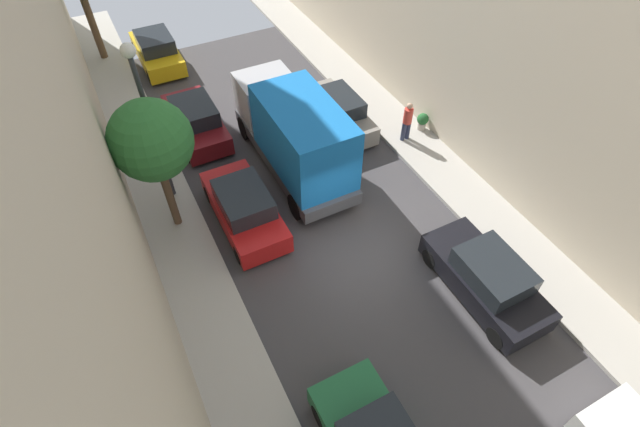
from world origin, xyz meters
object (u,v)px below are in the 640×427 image
(parked_car_left_2, at_px, (244,208))
(parked_car_right_3, at_px, (336,112))
(lamp_post, at_px, (146,105))
(street_tree_0, at_px, (151,141))
(potted_plant_2, at_px, (423,121))
(parked_car_left_4, at_px, (157,51))
(pedestrian, at_px, (407,120))
(parked_car_right_2, at_px, (486,278))
(delivery_truck, at_px, (294,133))
(parked_car_left_3, at_px, (196,121))

(parked_car_left_2, relative_size, parked_car_right_3, 1.00)
(parked_car_right_3, relative_size, lamp_post, 0.72)
(parked_car_right_3, bearing_deg, parked_car_left_2, -147.77)
(street_tree_0, height_order, potted_plant_2, street_tree_0)
(potted_plant_2, bearing_deg, street_tree_0, -177.44)
(parked_car_left_4, xyz_separation_m, parked_car_right_3, (5.40, -8.50, 0.00))
(street_tree_0, bearing_deg, pedestrian, 1.40)
(lamp_post, bearing_deg, parked_car_right_3, 7.74)
(pedestrian, relative_size, potted_plant_2, 2.33)
(parked_car_left_4, height_order, parked_car_right_2, same)
(delivery_truck, relative_size, lamp_post, 1.13)
(pedestrian, height_order, street_tree_0, street_tree_0)
(parked_car_right_2, distance_m, street_tree_0, 10.70)
(parked_car_left_4, relative_size, lamp_post, 0.72)
(street_tree_0, relative_size, lamp_post, 0.82)
(potted_plant_2, relative_size, lamp_post, 0.13)
(lamp_post, bearing_deg, street_tree_0, -99.60)
(parked_car_right_3, height_order, potted_plant_2, parked_car_right_3)
(parked_car_right_2, height_order, potted_plant_2, parked_car_right_2)
(street_tree_0, bearing_deg, parked_car_left_3, 64.81)
(pedestrian, bearing_deg, delivery_truck, 174.23)
(parked_car_left_3, height_order, parked_car_left_4, same)
(street_tree_0, bearing_deg, delivery_truck, 8.34)
(parked_car_left_4, distance_m, lamp_post, 10.21)
(delivery_truck, relative_size, street_tree_0, 1.37)
(parked_car_left_3, height_order, delivery_truck, delivery_truck)
(pedestrian, height_order, potted_plant_2, pedestrian)
(potted_plant_2, height_order, lamp_post, lamp_post)
(parked_car_right_2, xyz_separation_m, pedestrian, (2.02, 7.20, 0.35))
(street_tree_0, bearing_deg, lamp_post, 80.40)
(parked_car_left_3, relative_size, potted_plant_2, 5.68)
(parked_car_left_4, distance_m, parked_car_right_2, 18.71)
(street_tree_0, bearing_deg, parked_car_right_3, 17.95)
(parked_car_right_2, height_order, lamp_post, lamp_post)
(pedestrian, distance_m, lamp_post, 9.83)
(pedestrian, xyz_separation_m, lamp_post, (-9.32, 1.22, 2.90))
(pedestrian, bearing_deg, parked_car_left_4, 124.71)
(parked_car_left_4, bearing_deg, street_tree_0, -101.09)
(parked_car_left_3, height_order, potted_plant_2, parked_car_left_3)
(parked_car_left_4, relative_size, street_tree_0, 0.87)
(parked_car_right_2, bearing_deg, delivery_truck, 109.37)
(parked_car_left_2, xyz_separation_m, parked_car_left_3, (0.00, 5.52, 0.00))
(parked_car_left_3, xyz_separation_m, parked_car_right_2, (5.40, -11.53, 0.00))
(parked_car_right_2, bearing_deg, street_tree_0, 137.27)
(parked_car_right_2, bearing_deg, parked_car_left_4, 106.78)
(parked_car_left_2, bearing_deg, pedestrian, 9.15)
(parked_car_left_2, bearing_deg, potted_plant_2, 9.66)
(street_tree_0, xyz_separation_m, potted_plant_2, (10.56, 0.47, -3.14))
(parked_car_left_4, distance_m, delivery_truck, 10.64)
(parked_car_right_2, distance_m, pedestrian, 7.49)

